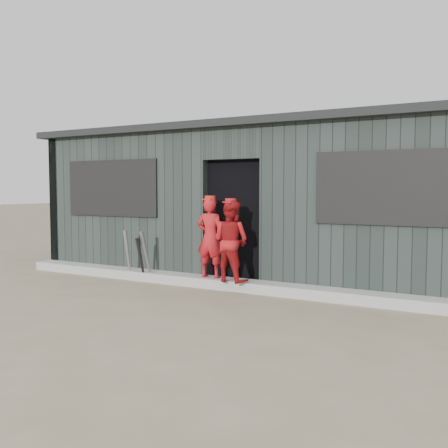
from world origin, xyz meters
The scene contains 9 objects.
ground centered at (0.00, 0.00, 0.00)m, with size 80.00×80.00×0.00m, color #746850.
curb centered at (0.00, 1.82, 0.07)m, with size 8.00×0.36×0.15m, color gray.
bat_left centered at (-1.79, 1.68, 0.43)m, with size 0.07×0.07×0.87m, color gray.
bat_mid centered at (-1.39, 1.66, 0.43)m, with size 0.07×0.07×0.87m, color gray.
bat_right centered at (-1.46, 1.61, 0.37)m, with size 0.07×0.07×0.77m, color black.
player_red_left centered at (-0.25, 1.82, 0.78)m, with size 0.46×0.30×1.26m, color #B0151A.
player_red_right centered at (0.20, 1.65, 0.76)m, with size 0.59×0.46×1.22m, color #A21416.
player_grey_back centered at (0.53, 2.39, 0.64)m, with size 0.62×0.41×1.28m, color silver.
dugout centered at (0.00, 3.50, 1.29)m, with size 8.30×3.30×2.62m.
Camera 1 is at (3.68, -4.86, 1.53)m, focal length 40.00 mm.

